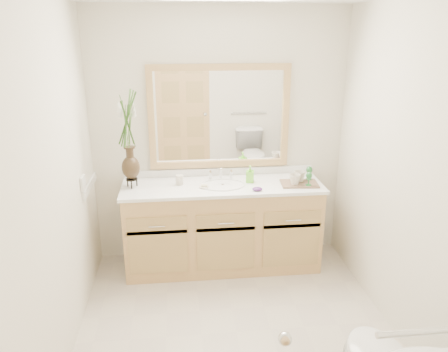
{
  "coord_description": "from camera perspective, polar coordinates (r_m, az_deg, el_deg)",
  "views": [
    {
      "loc": [
        -0.39,
        -2.73,
        2.2
      ],
      "look_at": [
        -0.02,
        0.65,
        1.04
      ],
      "focal_mm": 35.0,
      "sensor_mm": 36.0,
      "label": 1
    }
  ],
  "objects": [
    {
      "name": "mug_right",
      "position": [
        4.08,
        9.84,
        0.01
      ],
      "size": [
        0.12,
        0.12,
        0.11
      ],
      "primitive_type": "imported",
      "rotation": [
        0.0,
        0.0,
        0.21
      ],
      "color": "beige",
      "rests_on": "tray"
    },
    {
      "name": "mirror",
      "position": [
        4.11,
        -0.61,
        7.71
      ],
      "size": [
        1.32,
        0.04,
        0.97
      ],
      "color": "white",
      "rests_on": "wall_back"
    },
    {
      "name": "tumbler",
      "position": [
        4.02,
        -5.83,
        -0.5
      ],
      "size": [
        0.07,
        0.07,
        0.09
      ],
      "primitive_type": "cylinder",
      "color": "beige",
      "rests_on": "counter"
    },
    {
      "name": "vanity",
      "position": [
        4.18,
        -0.2,
        -6.66
      ],
      "size": [
        1.8,
        0.55,
        0.8
      ],
      "color": "#D9B86A",
      "rests_on": "floor"
    },
    {
      "name": "soap_dish",
      "position": [
        3.93,
        -2.59,
        -1.4
      ],
      "size": [
        0.09,
        0.09,
        0.03
      ],
      "color": "beige",
      "rests_on": "counter"
    },
    {
      "name": "door",
      "position": [
        1.89,
        -2.1,
        -20.8
      ],
      "size": [
        0.8,
        0.03,
        2.0
      ],
      "primitive_type": "cube",
      "color": "#D9B86A",
      "rests_on": "floor"
    },
    {
      "name": "soap_bottle",
      "position": [
        4.06,
        3.42,
        0.17
      ],
      "size": [
        0.08,
        0.08,
        0.14
      ],
      "primitive_type": "imported",
      "rotation": [
        0.0,
        0.0,
        -0.22
      ],
      "color": "#75E435",
      "rests_on": "counter"
    },
    {
      "name": "mug_left",
      "position": [
        4.0,
        9.25,
        -0.4
      ],
      "size": [
        0.12,
        0.11,
        0.1
      ],
      "primitive_type": "imported",
      "rotation": [
        0.0,
        0.0,
        -0.19
      ],
      "color": "beige",
      "rests_on": "tray"
    },
    {
      "name": "goblet_back",
      "position": [
        4.14,
        11.07,
        0.69
      ],
      "size": [
        0.06,
        0.06,
        0.13
      ],
      "color": "#267432",
      "rests_on": "tray"
    },
    {
      "name": "wall_right",
      "position": [
        3.32,
        22.84,
        -0.23
      ],
      "size": [
        0.02,
        2.6,
        2.4
      ],
      "primitive_type": "cube",
      "color": "silver",
      "rests_on": "floor"
    },
    {
      "name": "wall_left",
      "position": [
        3.02,
        -21.32,
        -1.85
      ],
      "size": [
        0.02,
        2.6,
        2.4
      ],
      "primitive_type": "cube",
      "color": "silver",
      "rests_on": "floor"
    },
    {
      "name": "flower_vase",
      "position": [
        3.89,
        -12.42,
        5.92
      ],
      "size": [
        0.19,
        0.19,
        0.78
      ],
      "rotation": [
        0.0,
        0.0,
        -0.35
      ],
      "color": "black",
      "rests_on": "counter"
    },
    {
      "name": "goblet_front",
      "position": [
        3.99,
        11.04,
        -0.04
      ],
      "size": [
        0.06,
        0.06,
        0.13
      ],
      "color": "#267432",
      "rests_on": "tray"
    },
    {
      "name": "counter",
      "position": [
        4.02,
        -0.21,
        -1.31
      ],
      "size": [
        1.84,
        0.57,
        0.03
      ],
      "primitive_type": "cube",
      "color": "white",
      "rests_on": "vanity"
    },
    {
      "name": "wall_back",
      "position": [
        4.17,
        -0.63,
        5.0
      ],
      "size": [
        2.4,
        0.02,
        2.4
      ],
      "primitive_type": "cube",
      "color": "silver",
      "rests_on": "floor"
    },
    {
      "name": "purple_dish",
      "position": [
        3.87,
        4.37,
        -1.7
      ],
      "size": [
        0.11,
        0.1,
        0.03
      ],
      "primitive_type": "ellipsoid",
      "rotation": [
        0.0,
        0.0,
        -0.36
      ],
      "color": "#4F2369",
      "rests_on": "counter"
    },
    {
      "name": "switch_plate",
      "position": [
        3.79,
        -17.93,
        -0.88
      ],
      "size": [
        0.02,
        0.12,
        0.12
      ],
      "primitive_type": "cube",
      "color": "white",
      "rests_on": "wall_left"
    },
    {
      "name": "tray",
      "position": [
        4.07,
        9.8,
        -0.99
      ],
      "size": [
        0.35,
        0.25,
        0.02
      ],
      "primitive_type": "cube",
      "rotation": [
        0.0,
        0.0,
        -0.08
      ],
      "color": "brown",
      "rests_on": "counter"
    },
    {
      "name": "wall_front",
      "position": [
        1.79,
        7.83,
        -15.35
      ],
      "size": [
        2.4,
        0.02,
        2.4
      ],
      "primitive_type": "cube",
      "color": "silver",
      "rests_on": "floor"
    },
    {
      "name": "sink",
      "position": [
        4.01,
        -0.18,
        -1.92
      ],
      "size": [
        0.38,
        0.34,
        0.23
      ],
      "color": "white",
      "rests_on": "counter"
    },
    {
      "name": "floor",
      "position": [
        3.53,
        1.64,
        -19.69
      ],
      "size": [
        2.6,
        2.6,
        0.0
      ],
      "primitive_type": "plane",
      "color": "beige",
      "rests_on": "ground"
    },
    {
      "name": "grab_bar",
      "position": [
        2.22,
        26.04,
        -17.72
      ],
      "size": [
        0.55,
        0.03,
        0.03
      ],
      "primitive_type": "cylinder",
      "rotation": [
        0.0,
        1.57,
        0.0
      ],
      "color": "silver",
      "rests_on": "wall_front"
    }
  ]
}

